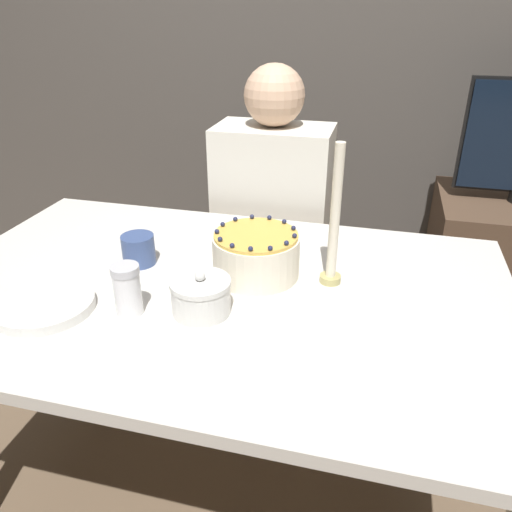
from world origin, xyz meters
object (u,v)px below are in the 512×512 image
at_px(sugar_shaker, 127,290).
at_px(person_man_blue_shirt, 271,256).
at_px(cake, 256,255).
at_px(candle, 334,227).
at_px(sugar_bowl, 201,296).

bearing_deg(sugar_shaker, person_man_blue_shirt, 79.92).
xyz_separation_m(cake, sugar_shaker, (-0.23, -0.24, 0.00)).
bearing_deg(cake, sugar_shaker, -133.67).
bearing_deg(candle, sugar_bowl, -141.75).
bearing_deg(sugar_bowl, person_man_blue_shirt, 90.76).
bearing_deg(sugar_bowl, cake, 69.04).
distance_m(sugar_bowl, candle, 0.35).
distance_m(sugar_shaker, person_man_blue_shirt, 0.87).
distance_m(sugar_shaker, candle, 0.49).
bearing_deg(person_man_blue_shirt, sugar_bowl, 90.76).
xyz_separation_m(sugar_shaker, person_man_blue_shirt, (0.14, 0.81, -0.30)).
bearing_deg(sugar_bowl, candle, 38.25).
bearing_deg(sugar_bowl, sugar_shaker, -164.27).
height_order(candle, person_man_blue_shirt, person_man_blue_shirt).
height_order(sugar_bowl, candle, candle).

